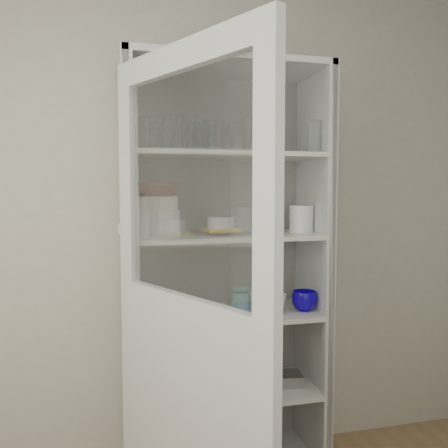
{
  "coord_description": "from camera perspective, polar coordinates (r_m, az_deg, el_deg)",
  "views": [
    {
      "loc": [
        -0.39,
        -1.02,
        1.49
      ],
      "look_at": [
        0.2,
        1.27,
        1.31
      ],
      "focal_mm": 38.0,
      "sensor_mm": 36.0,
      "label": 1
    }
  ],
  "objects": [
    {
      "name": "tumbler_10",
      "position": [
        2.37,
        -2.94,
        10.33
      ],
      "size": [
        0.09,
        0.09,
        0.15
      ],
      "primitive_type": "cylinder",
      "rotation": [
        0.0,
        0.0,
        0.2
      ],
      "color": "silver",
      "rests_on": "shelf_glass"
    },
    {
      "name": "tumbler_3",
      "position": [
        2.32,
        4.37,
        10.51
      ],
      "size": [
        0.1,
        0.1,
        0.16
      ],
      "primitive_type": "cylinder",
      "rotation": [
        0.0,
        0.0,
        -0.36
      ],
      "color": "silver",
      "rests_on": "shelf_glass"
    },
    {
      "name": "plate_stack_front",
      "position": [
        2.26,
        -8.19,
        0.09
      ],
      "size": [
        0.23,
        0.23,
        0.13
      ],
      "primitive_type": "cylinder",
      "color": "silver",
      "rests_on": "shelf_plates"
    },
    {
      "name": "wall_back",
      "position": [
        2.56,
        -5.6,
        0.05
      ],
      "size": [
        3.6,
        0.02,
        2.6
      ],
      "primitive_type": "cube",
      "color": "beige",
      "rests_on": "ground"
    },
    {
      "name": "white_canister",
      "position": [
        2.42,
        -5.85,
        -9.27
      ],
      "size": [
        0.13,
        0.13,
        0.12
      ],
      "primitive_type": "cylinder",
      "rotation": [
        0.0,
        0.0,
        -0.39
      ],
      "color": "silver",
      "rests_on": "shelf_mugs"
    },
    {
      "name": "cream_bowl",
      "position": [
        2.26,
        -8.21,
        2.5
      ],
      "size": [
        0.27,
        0.27,
        0.06
      ],
      "primitive_type": "cylinder",
      "rotation": [
        0.0,
        0.0,
        0.35
      ],
      "color": "beige",
      "rests_on": "plate_stack_front"
    },
    {
      "name": "tumbler_11",
      "position": [
        2.46,
        4.76,
        10.12
      ],
      "size": [
        0.08,
        0.08,
        0.16
      ],
      "primitive_type": "cylinder",
      "rotation": [
        0.0,
        0.0,
        0.0
      ],
      "color": "silver",
      "rests_on": "shelf_glass"
    },
    {
      "name": "mug_teal",
      "position": [
        2.51,
        4.01,
        -9.02
      ],
      "size": [
        0.11,
        0.11,
        0.1
      ],
      "primitive_type": "imported",
      "rotation": [
        0.0,
        0.0,
        -0.08
      ],
      "color": "teal",
      "rests_on": "shelf_mugs"
    },
    {
      "name": "goblet_2",
      "position": [
        2.49,
        1.24,
        10.45
      ],
      "size": [
        0.08,
        0.08,
        0.19
      ],
      "primitive_type": null,
      "color": "silver",
      "rests_on": "shelf_glass"
    },
    {
      "name": "tumbler_7",
      "position": [
        2.36,
        -5.77,
        10.2
      ],
      "size": [
        0.07,
        0.07,
        0.14
      ],
      "primitive_type": "cylinder",
      "rotation": [
        0.0,
        0.0,
        -0.04
      ],
      "color": "silver",
      "rests_on": "shelf_glass"
    },
    {
      "name": "tumbler_4",
      "position": [
        2.3,
        4.71,
        10.52
      ],
      "size": [
        0.1,
        0.1,
        0.15
      ],
      "primitive_type": "cylinder",
      "rotation": [
        0.0,
        0.0,
        0.4
      ],
      "color": "silver",
      "rests_on": "shelf_glass"
    },
    {
      "name": "glass_platter",
      "position": [
        2.35,
        -0.37,
        -1.03
      ],
      "size": [
        0.41,
        0.41,
        0.02
      ],
      "primitive_type": "cylinder",
      "rotation": [
        0.0,
        0.0,
        -0.43
      ],
      "color": "silver",
      "rests_on": "shelf_plates"
    },
    {
      "name": "tumbler_12",
      "position": [
        2.21,
        -2.69,
        10.69
      ],
      "size": [
        0.07,
        0.07,
        0.15
      ],
      "primitive_type": "cylinder",
      "color": "silver",
      "rests_on": "shelf_glass"
    },
    {
      "name": "tin_box",
      "position": [
        2.64,
        7.14,
        -17.99
      ],
      "size": [
        0.21,
        0.16,
        0.06
      ],
      "primitive_type": "cube",
      "rotation": [
        0.0,
        0.0,
        -0.14
      ],
      "color": "gray",
      "rests_on": "shelf_bot"
    },
    {
      "name": "cream_dish",
      "position": [
        2.53,
        -3.12,
        -18.76
      ],
      "size": [
        0.24,
        0.24,
        0.07
      ],
      "primitive_type": "imported",
      "rotation": [
        0.0,
        0.0,
        0.01
      ],
      "color": "beige",
      "rests_on": "shelf_bot"
    },
    {
      "name": "tumbler_1",
      "position": [
        2.21,
        -1.72,
        10.56
      ],
      "size": [
        0.09,
        0.09,
        0.14
      ],
      "primitive_type": "cylinder",
      "rotation": [
        0.0,
        0.0,
        0.4
      ],
      "color": "silver",
      "rests_on": "shelf_glass"
    },
    {
      "name": "tumbler_9",
      "position": [
        2.38,
        0.38,
        10.0
      ],
      "size": [
        0.06,
        0.06,
        0.13
      ],
      "primitive_type": "cylinder",
      "rotation": [
        0.0,
        0.0,
        -0.02
      ],
      "color": "silver",
      "rests_on": "shelf_glass"
    },
    {
      "name": "goblet_0",
      "position": [
        2.41,
        -8.13,
        10.5
      ],
      "size": [
        0.08,
        0.08,
        0.18
      ],
      "primitive_type": null,
      "color": "silver",
      "rests_on": "shelf_glass"
    },
    {
      "name": "white_ramekin",
      "position": [
        2.35,
        -0.37,
        0.18
      ],
      "size": [
        0.16,
        0.16,
        0.06
      ],
      "primitive_type": "cylinder",
      "rotation": [
        0.0,
        0.0,
        -0.24
      ],
      "color": "silver",
      "rests_on": "yellow_trivet"
    },
    {
      "name": "plate_stack_back",
      "position": [
        2.43,
        -10.11,
        -0.48
      ],
      "size": [
        0.22,
        0.22,
        0.06
      ],
      "primitive_type": "cylinder",
      "color": "silver",
      "rests_on": "shelf_plates"
    },
    {
      "name": "mug_blue",
      "position": [
        2.5,
        9.66,
        -9.09
      ],
      "size": [
        0.16,
        0.16,
        0.1
      ],
      "primitive_type": "imported",
      "rotation": [
        0.0,
        0.0,
        -0.22
      ],
      "color": "#0B0BA3",
      "rests_on": "shelf_mugs"
    },
    {
      "name": "tumbler_8",
      "position": [
        2.33,
        -3.73,
        10.37
      ],
      "size": [
        0.07,
        0.07,
        0.15
      ],
      "primitive_type": "cylinder",
      "rotation": [
        0.0,
        0.0,
        0.01
      ],
      "color": "silver",
      "rests_on": "shelf_glass"
    },
    {
      "name": "tumbler_5",
      "position": [
        2.29,
        3.22,
        10.54
      ],
      "size": [
        0.1,
        0.1,
        0.15
      ],
      "primitive_type": "cylinder",
      "rotation": [
        0.0,
        0.0,
        -0.32
      ],
      "color": "silver",
      "rests_on": "shelf_glass"
    },
    {
      "name": "terracotta_bowl",
      "position": [
        2.26,
        -8.23,
        4.06
      ],
      "size": [
        0.27,
        0.27,
        0.06
      ],
      "primitive_type": "imported",
      "rotation": [
        0.0,
        0.0,
        0.12
      ],
      "color": "#58291A",
      "rests_on": "cream_bowl"
    },
    {
      "name": "cupboard_door",
      "position": [
        1.8,
        -4.49,
        -15.69
      ],
      "size": [
        0.44,
        0.82,
        2.0
      ],
      "rotation": [
        0.0,
        0.0,
        -1.11
      ],
      "color": "silver",
      "rests_on": "floor"
    },
    {
      "name": "measuring_cups",
      "position": [
        2.34,
        -7.26,
        -10.7
      ],
      "size": [
        0.11,
        0.11,
        0.04
      ],
      "primitive_type": "cylinder",
      "color": "#AAAAAA",
      "rests_on": "shelf_mugs"
    },
    {
      "name": "pantry_cabinet",
      "position": [
        2.49,
        -0.36,
        -8.41
      ],
      "size": [
        1.0,
        0.45,
        2.1
      ],
      "color": "silver",
      "rests_on": "floor"
    },
    {
      "name": "grey_bowl_stack",
      "position": [
        2.49,
        9.28,
        0.62
      ],
      "size": [
        0.12,
        0.12,
        0.14
      ],
      "primitive_type": "cylinder",
      "color": "white",
      "rests_on": "shelf_plates"
    },
    {
      "name": "teal_jar",
      "position": [
        2.49,
        1.98,
        -9.0
      ],
      "size": [
        0.09,
        0.09,
        0.11
      ],
      "color": "teal",
      "rests_on": "shelf_mugs"
    },
    {
      "name": "tumbler_2",
      "position": [
        2.19,
        -6.5,
        10.64
      ],
      "size": [
        0.08,
        0.08,
        0.14
      ],
      "primitive_type": "cylinder",
      "rotation": [
        0.0,
        0.0,
        -0.18
      ],
      "color": "silver",
      "rests_on": "shelf_glass"
    },
    {
      "name": "tumbler_6",
      "position": [
        2.37,
        10.78,
        10.27
      ],
      "size": [
        0.1,
        0.1,
        0.15
      ],
      "primitive_type": "cylinder",
      "rotation": [
        0.0,
        0.0,
        0.3
      ],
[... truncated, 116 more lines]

